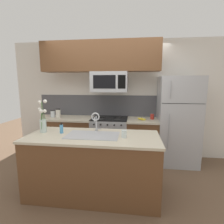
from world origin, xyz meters
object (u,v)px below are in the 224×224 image
flower_vase (43,122)px  banana_bunch (142,119)px  storage_jar_tall (53,114)px  sink_faucet (96,119)px  drinking_glass (124,134)px  refrigerator (177,121)px  storage_jar_medium (58,113)px  coffee_tin (152,117)px  stove_range (110,139)px  dish_soap_bottle (61,129)px  microwave (109,82)px

flower_vase → banana_bunch: bearing=35.7°
storage_jar_tall → sink_faucet: size_ratio=0.52×
drinking_glass → refrigerator: bearing=52.0°
flower_vase → storage_jar_medium: bearing=103.7°
banana_bunch → coffee_tin: 0.25m
coffee_tin → drinking_glass: bearing=-110.9°
coffee_tin → drinking_glass: coffee_tin is taller
stove_range → dish_soap_bottle: (-0.57, -1.19, 0.52)m
stove_range → flower_vase: (-0.87, -1.18, 0.61)m
drinking_glass → microwave: bearing=106.9°
storage_jar_medium → banana_bunch: size_ratio=1.03×
sink_faucet → flower_vase: 0.81m
refrigerator → sink_faucet: size_ratio=5.88×
drinking_glass → flower_vase: (-1.26, 0.11, 0.11)m
storage_jar_tall → banana_bunch: storage_jar_tall is taller
banana_bunch → storage_jar_medium: bearing=178.2°
storage_jar_medium → flower_vase: bearing=-76.3°
storage_jar_medium → drinking_glass: (1.55, -1.29, -0.04)m
storage_jar_tall → refrigerator: bearing=0.3°
dish_soap_bottle → drinking_glass: (0.96, -0.10, -0.02)m
storage_jar_medium → banana_bunch: 1.84m
drinking_glass → flower_vase: 1.27m
flower_vase → microwave: bearing=53.0°
storage_jar_tall → sink_faucet: sink_faucet is taller
drinking_glass → storage_jar_tall: bearing=142.3°
dish_soap_bottle → stove_range: bearing=64.3°
dish_soap_bottle → microwave: bearing=63.9°
stove_range → coffee_tin: (0.90, 0.05, 0.50)m
stove_range → microwave: (0.00, -0.02, 1.23)m
storage_jar_medium → drinking_glass: storage_jar_medium is taller
stove_range → dish_soap_bottle: bearing=-115.7°
dish_soap_bottle → coffee_tin: bearing=40.1°
microwave → sink_faucet: microwave is taller
sink_faucet → stove_range: bearing=85.9°
sink_faucet → dish_soap_bottle: bearing=-162.5°
stove_range → storage_jar_medium: (-1.16, -0.00, 0.55)m
coffee_tin → storage_jar_medium: bearing=-178.5°
banana_bunch → dish_soap_bottle: (-1.25, -1.13, 0.05)m
dish_soap_bottle → storage_jar_medium: bearing=116.3°
banana_bunch → drinking_glass: (-0.30, -1.23, 0.03)m
stove_range → storage_jar_medium: storage_jar_medium is taller
microwave → coffee_tin: (0.90, 0.07, -0.72)m
refrigerator → dish_soap_bottle: refrigerator is taller
storage_jar_tall → drinking_glass: (1.68, -1.30, -0.03)m
microwave → banana_bunch: (0.68, -0.04, -0.76)m
refrigerator → drinking_glass: bearing=-128.0°
refrigerator → drinking_glass: refrigerator is taller
coffee_tin → dish_soap_bottle: bearing=-139.9°
flower_vase → refrigerator: bearing=27.7°
refrigerator → storage_jar_tall: refrigerator is taller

